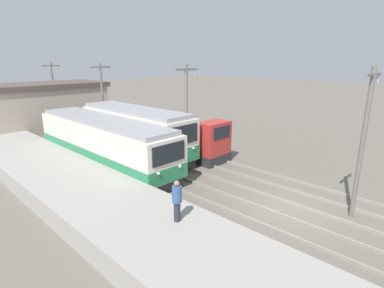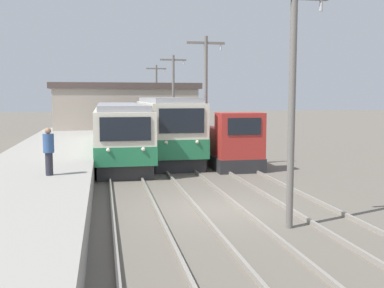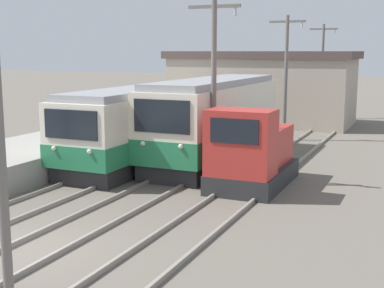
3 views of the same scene
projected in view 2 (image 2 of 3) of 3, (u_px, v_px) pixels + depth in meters
name	position (u px, v px, depth m)	size (l,w,h in m)	color
ground_plane	(212.00, 210.00, 15.19)	(200.00, 200.00, 0.00)	#665E54
platform_left	(17.00, 203.00, 13.93)	(4.50, 54.00, 1.05)	gray
track_left	(135.00, 211.00, 14.68)	(1.54, 60.00, 0.14)	gray
track_center	(218.00, 207.00, 15.22)	(1.54, 60.00, 0.14)	gray
track_right	(300.00, 203.00, 15.80)	(1.54, 60.00, 0.14)	gray
commuter_train_left	(120.00, 135.00, 26.34)	(2.84, 13.45, 3.38)	#28282B
commuter_train_center	(167.00, 131.00, 27.08)	(2.84, 10.64, 3.74)	#28282B
shunting_locomotive	(233.00, 145.00, 23.95)	(2.40, 4.54, 3.00)	#28282B
catenary_mast_near	(292.00, 98.00, 12.69)	(2.00, 0.20, 6.90)	slate
catenary_mast_mid	(206.00, 97.00, 23.33)	(2.00, 0.20, 6.90)	slate
catenary_mast_far	(173.00, 97.00, 33.97)	(2.00, 0.20, 6.90)	slate
catenary_mast_distant	(157.00, 97.00, 44.61)	(2.00, 0.20, 6.90)	slate
person_on_platform	(49.00, 150.00, 15.71)	(0.38, 0.38, 1.68)	#282833
station_building	(126.00, 111.00, 39.98)	(12.60, 6.30, 4.95)	#AD9E8E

